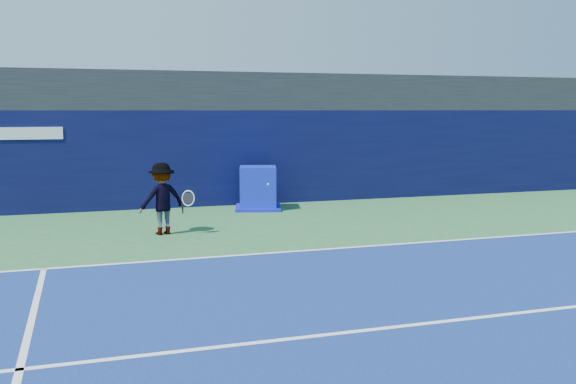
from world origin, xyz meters
name	(u,v)px	position (x,y,z in m)	size (l,w,h in m)	color
ground	(348,289)	(0.00, 0.00, 0.00)	(80.00, 80.00, 0.00)	#2E6637
baseline	(293,251)	(0.00, 3.00, 0.01)	(24.00, 0.10, 0.01)	white
service_line	(404,326)	(0.00, -2.00, 0.01)	(24.00, 0.10, 0.01)	white
stadium_band	(214,92)	(0.00, 11.50, 3.60)	(36.00, 3.00, 1.20)	#212227
back_wall_assembly	(221,157)	(0.00, 10.50, 1.50)	(36.00, 1.03, 3.00)	#090B34
equipment_cart	(258,190)	(0.83, 9.01, 0.60)	(1.66, 1.66, 1.31)	#0D1BB9
tennis_player	(162,199)	(-2.42, 5.85, 0.87)	(1.38, 0.90, 1.75)	white
tennis_ball	(268,184)	(0.29, 5.98, 1.12)	(0.06, 0.06, 0.06)	#B8E219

